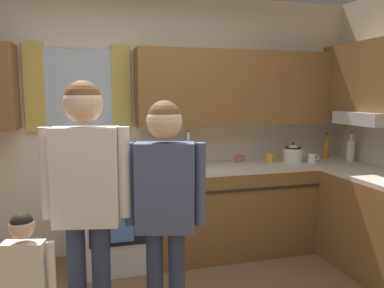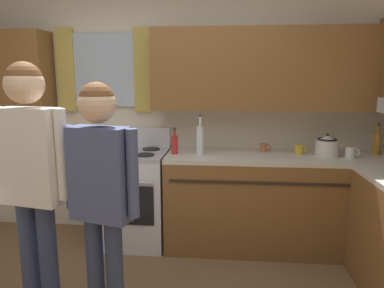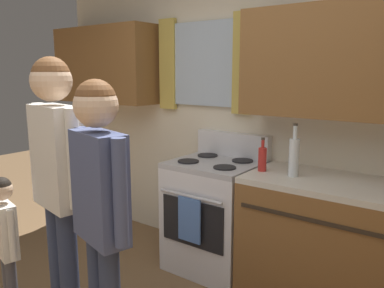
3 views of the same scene
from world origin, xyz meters
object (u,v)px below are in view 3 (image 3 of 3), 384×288
Objects in this scene: bottle_tall_clear at (294,156)px; adult_in_plaid at (100,198)px; bottle_sauce_red at (262,158)px; adult_holding_child at (57,167)px; small_child at (6,235)px; stove_oven at (215,213)px.

bottle_tall_clear is 0.23× the size of adult_in_plaid.
bottle_sauce_red is 1.40m from adult_holding_child.
adult_in_plaid reaches higher than small_child.
bottle_tall_clear is 1.53m from adult_holding_child.
adult_holding_child is 1.07× the size of adult_in_plaid.
small_child is (-0.34, -0.17, -0.45)m from adult_holding_child.
small_child is (-1.04, -1.37, -0.37)m from bottle_sauce_red.
bottle_sauce_red reaches higher than small_child.
bottle_tall_clear is at bearing 51.80° from adult_holding_child.
bottle_sauce_red is at bearing 52.69° from small_child.
stove_oven is 0.70× the size of adult_in_plaid.
small_child is (-0.61, -1.42, 0.15)m from stove_oven.
bottle_sauce_red is 0.16× the size of adult_in_plaid.
adult_in_plaid is at bearing 6.31° from small_child.
adult_in_plaid reaches higher than bottle_tall_clear.
bottle_tall_clear is 0.22× the size of adult_holding_child.
stove_oven is 4.48× the size of bottle_sauce_red.
bottle_tall_clear reaches higher than stove_oven.
bottle_tall_clear is at bearing 46.86° from small_child.
adult_in_plaid is (-0.25, -1.28, -0.00)m from bottle_sauce_red.
small_child is (-0.80, -0.09, -0.37)m from adult_in_plaid.
adult_in_plaid is at bearing -82.23° from stove_oven.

